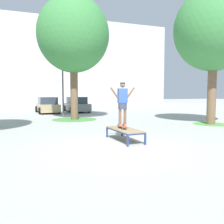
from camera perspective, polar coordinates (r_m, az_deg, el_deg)
ground_plane at (r=7.86m, az=1.69°, el=-8.71°), size 120.00×120.00×0.00m
building_facade at (r=41.24m, az=-15.78°, el=11.98°), size 43.14×4.00×14.45m
skate_box at (r=8.76m, az=3.19°, el=-4.57°), size 0.92×1.96×0.46m
skateboard at (r=8.91m, az=2.64°, el=-3.62°), size 0.29×0.82×0.09m
skater at (r=8.82m, az=2.66°, el=2.79°), size 1.00×0.31×1.69m
tree_near_right at (r=15.15m, az=24.20°, el=18.29°), size 4.56×4.56×7.93m
grass_patch_near_right at (r=14.81m, az=23.50°, el=-2.78°), size 2.03×2.03×0.01m
tree_mid_back at (r=16.61m, az=-9.67°, el=18.46°), size 4.91×4.91×8.41m
grass_patch_mid_back at (r=16.23m, az=-9.39°, el=-1.85°), size 3.10×3.10×0.01m
car_tan at (r=22.35m, az=-15.89°, el=1.56°), size 2.22×4.34×1.50m
car_grey at (r=22.87m, az=-8.92°, el=1.75°), size 2.27×4.37×1.50m
light_post at (r=17.94m, az=-12.32°, el=10.95°), size 0.36×0.36×5.83m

